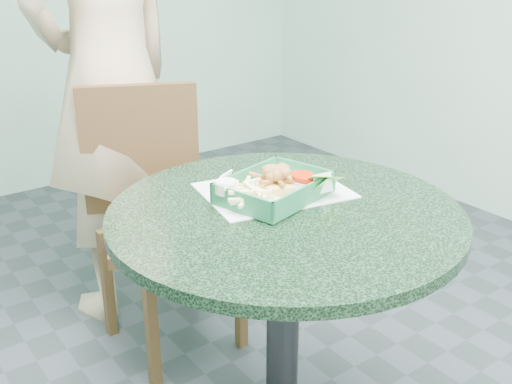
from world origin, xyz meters
TOP-DOWN VIEW (x-y plane):
  - cafe_table at (0.00, 0.00)m, footprint 0.87×0.87m
  - dining_chair at (0.02, 0.74)m, footprint 0.41×0.41m
  - diner_person at (0.01, 1.03)m, footprint 0.96×0.79m
  - placemat at (0.05, 0.11)m, footprint 0.41×0.34m
  - food_basket at (0.02, 0.07)m, footprint 0.27×0.20m
  - crab_sandwich at (0.05, 0.08)m, footprint 0.12×0.12m
  - fries_pile at (-0.07, 0.09)m, footprint 0.12×0.13m
  - sauce_ramekin at (-0.09, 0.13)m, footprint 0.06×0.06m
  - garnish_cup at (0.08, 0.01)m, footprint 0.11×0.10m

SIDE VIEW (x-z plane):
  - dining_chair at x=0.02m, z-range 0.07..1.00m
  - cafe_table at x=0.00m, z-range 0.21..0.96m
  - placemat at x=0.05m, z-range 0.75..0.75m
  - food_basket at x=0.02m, z-range 0.74..0.79m
  - fries_pile at x=-0.07m, z-range 0.77..0.81m
  - garnish_cup at x=0.08m, z-range 0.77..0.81m
  - crab_sandwich at x=0.05m, z-range 0.76..0.84m
  - sauce_ramekin at x=-0.09m, z-range 0.78..0.82m
  - diner_person at x=0.01m, z-range 0.00..2.28m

